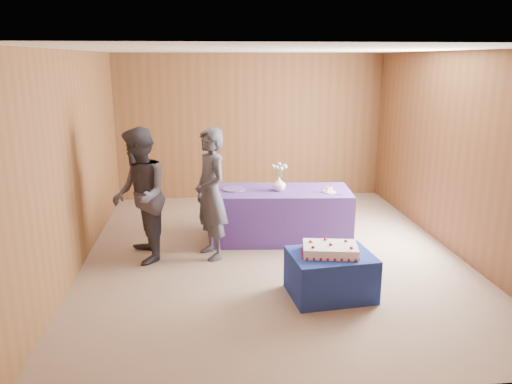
{
  "coord_description": "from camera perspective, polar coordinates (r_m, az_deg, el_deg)",
  "views": [
    {
      "loc": [
        -0.89,
        -6.33,
        2.6
      ],
      "look_at": [
        -0.21,
        0.1,
        0.86
      ],
      "focal_mm": 35.0,
      "sensor_mm": 36.0,
      "label": 1
    }
  ],
  "objects": [
    {
      "name": "vase",
      "position": [
        7.18,
        2.65,
        0.94
      ],
      "size": [
        0.25,
        0.25,
        0.2
      ],
      "primitive_type": "imported",
      "rotation": [
        0.0,
        0.0,
        -0.4
      ],
      "color": "white",
      "rests_on": "serving_table"
    },
    {
      "name": "serving_table",
      "position": [
        7.35,
        2.86,
        -2.6
      ],
      "size": [
        2.07,
        1.07,
        0.75
      ],
      "primitive_type": "cube",
      "rotation": [
        0.0,
        0.0,
        -0.09
      ],
      "color": "#56338E",
      "rests_on": "ground"
    },
    {
      "name": "ground",
      "position": [
        6.9,
        1.83,
        -7.08
      ],
      "size": [
        6.0,
        6.0,
        0.0
      ],
      "primitive_type": "plane",
      "color": "#856F5C",
      "rests_on": "ground"
    },
    {
      "name": "cake_table",
      "position": [
        5.73,
        8.51,
        -9.31
      ],
      "size": [
        0.97,
        0.79,
        0.5
      ],
      "primitive_type": "cube",
      "rotation": [
        0.0,
        0.0,
        0.1
      ],
      "color": "navy",
      "rests_on": "ground"
    },
    {
      "name": "knife",
      "position": [
        7.07,
        8.91,
        -0.28
      ],
      "size": [
        0.26,
        0.06,
        0.0
      ],
      "primitive_type": "cube",
      "rotation": [
        0.0,
        0.0,
        -0.16
      ],
      "color": "silver",
      "rests_on": "serving_table"
    },
    {
      "name": "plate",
      "position": [
        7.19,
        8.37,
        0.03
      ],
      "size": [
        0.19,
        0.19,
        0.01
      ],
      "primitive_type": "cylinder",
      "rotation": [
        0.0,
        0.0,
        -0.04
      ],
      "color": "silver",
      "rests_on": "serving_table"
    },
    {
      "name": "sheet_cake",
      "position": [
        5.61,
        8.47,
        -6.5
      ],
      "size": [
        0.68,
        0.52,
        0.14
      ],
      "rotation": [
        0.0,
        0.0,
        -0.17
      ],
      "color": "white",
      "rests_on": "cake_table"
    },
    {
      "name": "guest_right",
      "position": [
        6.6,
        -13.14,
        -0.42
      ],
      "size": [
        0.85,
        0.99,
        1.77
      ],
      "primitive_type": "imported",
      "rotation": [
        0.0,
        0.0,
        -1.34
      ],
      "color": "#363540",
      "rests_on": "ground"
    },
    {
      "name": "platter",
      "position": [
        7.24,
        -2.55,
        0.32
      ],
      "size": [
        0.35,
        0.35,
        0.02
      ],
      "primitive_type": "cylinder",
      "rotation": [
        0.0,
        0.0,
        -0.07
      ],
      "color": "#5F4F9F",
      "rests_on": "serving_table"
    },
    {
      "name": "room_shell",
      "position": [
        6.44,
        1.96,
        7.95
      ],
      "size": [
        5.04,
        6.04,
        2.72
      ],
      "color": "brown",
      "rests_on": "ground"
    },
    {
      "name": "guest_left",
      "position": [
        6.57,
        -5.19,
        -0.24
      ],
      "size": [
        0.63,
        0.75,
        1.74
      ],
      "primitive_type": "imported",
      "rotation": [
        0.0,
        0.0,
        -1.18
      ],
      "color": "#373942",
      "rests_on": "ground"
    },
    {
      "name": "cake_slice",
      "position": [
        7.18,
        8.39,
        0.34
      ],
      "size": [
        0.08,
        0.08,
        0.09
      ],
      "rotation": [
        0.0,
        0.0,
        0.16
      ],
      "color": "white",
      "rests_on": "plate"
    },
    {
      "name": "flower_spray",
      "position": [
        7.13,
        2.67,
        2.89
      ],
      "size": [
        0.23,
        0.23,
        0.18
      ],
      "color": "#386628",
      "rests_on": "vase"
    }
  ]
}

